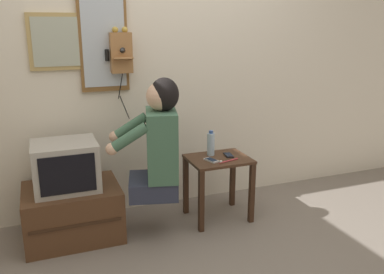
# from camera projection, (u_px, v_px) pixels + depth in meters

# --- Properties ---
(ground_plane) EXTENTS (14.00, 14.00, 0.00)m
(ground_plane) POSITION_uv_depth(u_px,v_px,m) (214.00, 268.00, 2.73)
(ground_plane) COLOR slate
(wall_back) EXTENTS (6.80, 0.05, 2.55)m
(wall_back) POSITION_uv_depth(u_px,v_px,m) (160.00, 62.00, 3.42)
(wall_back) COLOR silver
(wall_back) RESTS_ON ground_plane
(side_table) EXTENTS (0.49, 0.40, 0.53)m
(side_table) POSITION_uv_depth(u_px,v_px,m) (218.00, 172.00, 3.34)
(side_table) COLOR #422819
(side_table) RESTS_ON ground_plane
(person) EXTENTS (0.58, 0.50, 0.89)m
(person) POSITION_uv_depth(u_px,v_px,m) (158.00, 141.00, 3.01)
(person) COLOR #2D3347
(person) RESTS_ON ground_plane
(tv_stand) EXTENTS (0.70, 0.55, 0.40)m
(tv_stand) POSITION_uv_depth(u_px,v_px,m) (73.00, 212.00, 3.10)
(tv_stand) COLOR #51331E
(tv_stand) RESTS_ON ground_plane
(television) EXTENTS (0.46, 0.41, 0.36)m
(television) POSITION_uv_depth(u_px,v_px,m) (66.00, 166.00, 2.99)
(television) COLOR #ADA89E
(television) RESTS_ON tv_stand
(wall_phone_antique) EXTENTS (0.21, 0.18, 0.73)m
(wall_phone_antique) POSITION_uv_depth(u_px,v_px,m) (121.00, 52.00, 3.20)
(wall_phone_antique) COLOR #9E6B3D
(framed_picture) EXTENTS (0.44, 0.03, 0.42)m
(framed_picture) POSITION_uv_depth(u_px,v_px,m) (58.00, 42.00, 3.05)
(framed_picture) COLOR tan
(wall_mirror) EXTENTS (0.38, 0.03, 0.76)m
(wall_mirror) POSITION_uv_depth(u_px,v_px,m) (103.00, 42.00, 3.17)
(wall_mirror) COLOR brown
(cell_phone_held) EXTENTS (0.10, 0.14, 0.01)m
(cell_phone_held) POSITION_uv_depth(u_px,v_px,m) (211.00, 160.00, 3.23)
(cell_phone_held) COLOR silver
(cell_phone_held) RESTS_ON side_table
(cell_phone_spare) EXTENTS (0.08, 0.13, 0.01)m
(cell_phone_spare) POSITION_uv_depth(u_px,v_px,m) (228.00, 155.00, 3.36)
(cell_phone_spare) COLOR black
(cell_phone_spare) RESTS_ON side_table
(water_bottle) EXTENTS (0.06, 0.06, 0.21)m
(water_bottle) POSITION_uv_depth(u_px,v_px,m) (211.00, 144.00, 3.35)
(water_bottle) COLOR #ADC6DB
(water_bottle) RESTS_ON side_table
(toothbrush) EXTENTS (0.19, 0.06, 0.02)m
(toothbrush) POSITION_uv_depth(u_px,v_px,m) (227.00, 161.00, 3.21)
(toothbrush) COLOR #D83F4C
(toothbrush) RESTS_ON side_table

